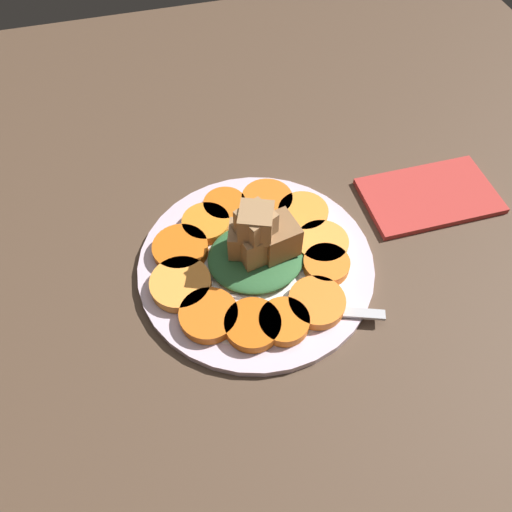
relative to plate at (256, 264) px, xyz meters
The scene contains 17 objects.
table_slab 1.52cm from the plate, ahead, with size 120.00×120.00×2.00cm, color #4C3828.
plate is the anchor object (origin of this frame).
carrot_slice_0 8.73cm from the plate, 57.30° to the right, with size 6.06×6.06×1.27cm, color orange.
carrot_slice_1 7.98cm from the plate, 21.88° to the right, with size 5.19×5.19×1.27cm, color orange.
carrot_slice_2 7.98cm from the plate, ahead, with size 5.99×5.99×1.27cm, color orange.
carrot_slice_3 8.80cm from the plate, 34.42° to the left, with size 6.02×6.02×1.27cm, color orange.
carrot_slice_4 8.88cm from the plate, 65.98° to the left, with size 6.25×6.25×1.27cm, color orange.
carrot_slice_5 8.79cm from the plate, 100.71° to the left, with size 5.17×5.17×1.27cm, color orange.
carrot_slice_6 7.87cm from the plate, 124.52° to the left, with size 5.65×5.65×1.27cm, color orange.
carrot_slice_7 8.80cm from the plate, 156.24° to the left, with size 6.34×6.34×1.27cm, color #D66114.
carrot_slice_8 8.97cm from the plate, behind, with size 6.66×6.66×1.27cm, color #F99539.
carrot_slice_9 8.91cm from the plate, 138.98° to the right, with size 6.17×6.17×1.27cm, color orange.
carrot_slice_10 8.54cm from the plate, 107.49° to the right, with size 5.89×5.89×1.27cm, color #D45E12.
carrot_slice_11 8.66cm from the plate, 85.47° to the right, with size 5.28×5.28×1.27cm, color orange.
center_pile 3.63cm from the plate, 25.65° to the left, with size 10.92×9.83×8.56cm.
fork 7.00cm from the plate, 78.97° to the right, with size 19.38×8.37×0.40cm.
napkin 24.50cm from the plate, 10.69° to the left, with size 16.67×10.00×0.80cm.
Camera 1 is at (-8.55, -31.52, 49.25)cm, focal length 35.00 mm.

